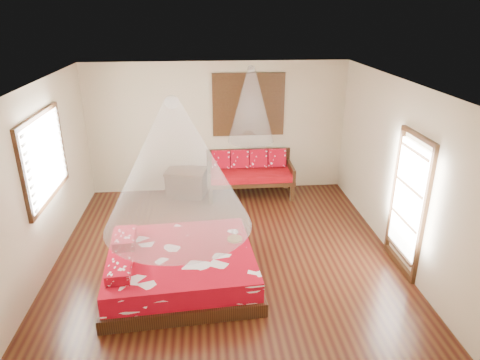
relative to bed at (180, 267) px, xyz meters
name	(u,v)px	position (x,y,z in m)	size (l,w,h in m)	color
room	(224,175)	(0.71, 0.74, 1.15)	(5.54, 5.54, 2.84)	black
bed	(180,267)	(0.00, 0.00, 0.00)	(2.32, 2.13, 0.65)	black
daybed	(250,172)	(1.37, 3.12, 0.27)	(1.83, 0.81, 0.96)	black
storage_chest	(187,182)	(0.00, 3.19, 0.04)	(0.95, 0.77, 0.57)	black
shutter_panel	(249,105)	(1.37, 3.46, 1.65)	(1.52, 0.06, 1.32)	black
window_left	(45,157)	(-2.00, 0.94, 1.45)	(0.10, 1.74, 1.34)	black
glazed_door	(408,204)	(3.43, 0.14, 0.82)	(0.08, 1.02, 2.16)	black
wine_tray	(235,237)	(0.83, 0.29, 0.30)	(0.23, 0.23, 0.19)	brown
mosquito_net_main	(175,165)	(0.02, 0.00, 1.60)	(2.06, 2.06, 1.80)	white
mosquito_net_daybed	(251,105)	(1.37, 2.99, 1.75)	(0.94, 0.94, 1.50)	white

